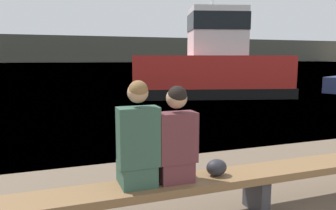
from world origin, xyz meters
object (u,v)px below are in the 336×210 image
Objects in this scene: person_left at (138,141)px; person_right at (176,140)px; shopping_bag at (217,167)px; tugboat_red at (210,69)px; bench_main at (257,177)px.

person_left is 0.40m from person_right.
person_left is at bearing -179.97° from shopping_bag.
shopping_bag is at bearing 168.40° from tugboat_red.
bench_main is 11.75m from tugboat_red.
bench_main is 1.51m from person_left.
person_right is 0.13× the size of tugboat_red.
person_right is (0.40, 0.00, -0.02)m from person_left.
person_left reaches higher than shopping_bag.
bench_main is 1.14m from person_right.
shopping_bag is (0.48, -0.00, -0.35)m from person_right.
person_left is 0.96m from shopping_bag.
tugboat_red reaches higher than shopping_bag.
shopping_bag is at bearing 179.24° from bench_main.
person_right is at bearing 179.58° from bench_main.
person_right is (-1.01, 0.01, 0.52)m from bench_main.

